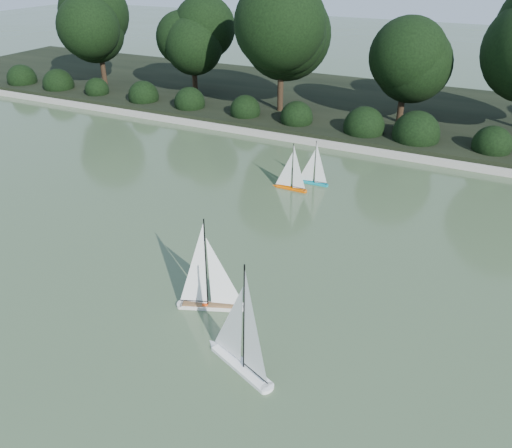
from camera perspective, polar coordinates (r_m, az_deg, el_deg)
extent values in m
plane|color=#36482B|center=(8.05, -8.83, -12.27)|extent=(80.00, 80.00, 0.00)
cube|color=gray|center=(15.23, 10.36, 8.73)|extent=(40.00, 0.35, 0.18)
cube|color=black|center=(18.92, 13.93, 12.56)|extent=(40.00, 8.00, 0.30)
cylinder|color=black|center=(22.21, -17.01, 16.17)|extent=(0.20, 0.20, 1.51)
sphere|color=black|center=(21.91, -17.74, 20.80)|extent=(2.38, 2.38, 2.38)
cylinder|color=black|center=(20.30, -6.99, 15.83)|extent=(0.20, 0.20, 1.37)
sphere|color=black|center=(19.99, -7.30, 20.55)|extent=(2.24, 2.24, 2.24)
cylinder|color=black|center=(17.67, 2.79, 14.50)|extent=(0.20, 0.20, 1.66)
sphere|color=black|center=(17.27, 2.96, 21.01)|extent=(2.66, 2.66, 2.66)
cylinder|color=black|center=(17.10, 16.16, 12.23)|extent=(0.20, 0.20, 1.26)
sphere|color=black|center=(16.75, 16.92, 17.37)|extent=(2.10, 2.10, 2.10)
sphere|color=black|center=(23.52, -24.71, 14.74)|extent=(1.10, 1.10, 1.10)
sphere|color=black|center=(22.06, -21.17, 14.60)|extent=(1.10, 1.10, 1.10)
sphere|color=black|center=(20.68, -17.14, 14.38)|extent=(1.10, 1.10, 1.10)
sphere|color=black|center=(19.42, -12.59, 14.05)|extent=(1.10, 1.10, 1.10)
sphere|color=black|center=(18.28, -7.45, 13.57)|extent=(1.10, 1.10, 1.10)
sphere|color=black|center=(17.31, -1.71, 12.91)|extent=(1.10, 1.10, 1.10)
sphere|color=black|center=(16.52, 4.61, 12.03)|extent=(1.10, 1.10, 1.10)
sphere|color=black|center=(15.94, 11.42, 10.92)|extent=(1.10, 1.10, 1.10)
sphere|color=black|center=(15.60, 18.57, 9.58)|extent=(1.10, 1.10, 1.10)
sphere|color=black|center=(15.52, 25.86, 8.05)|extent=(1.10, 1.10, 1.10)
cube|color=white|center=(7.41, -1.73, -15.75)|extent=(1.11, 0.63, 0.11)
cone|color=white|center=(7.78, -4.87, -13.19)|extent=(0.29, 0.29, 0.22)
cylinder|color=white|center=(7.12, 1.30, -18.12)|extent=(0.17, 0.17, 0.11)
cylinder|color=black|center=(6.76, -1.54, -10.48)|extent=(0.03, 0.03, 1.72)
cylinder|color=black|center=(7.16, -0.13, -16.33)|extent=(0.48, 0.21, 0.02)
cube|color=silver|center=(8.46, -5.18, -9.18)|extent=(1.03, 0.56, 0.10)
cone|color=silver|center=(8.39, -1.10, -9.42)|extent=(0.27, 0.27, 0.21)
cylinder|color=silver|center=(8.55, -8.62, -8.95)|extent=(0.16, 0.16, 0.10)
cube|color=olive|center=(8.43, -5.20, -8.88)|extent=(0.94, 0.49, 0.01)
cylinder|color=black|center=(7.97, -5.81, -4.36)|extent=(0.03, 0.03, 1.59)
cylinder|color=black|center=(8.44, -7.09, -8.45)|extent=(0.45, 0.19, 0.02)
cube|color=#D85000|center=(12.46, 4.00, 4.16)|extent=(0.77, 0.17, 0.08)
cone|color=#D85000|center=(12.62, 2.16, 4.56)|extent=(0.16, 0.16, 0.15)
cylinder|color=#D85000|center=(12.33, 5.63, 3.81)|extent=(0.09, 0.09, 0.08)
cylinder|color=black|center=(12.19, 4.27, 6.81)|extent=(0.02, 0.02, 1.18)
cylinder|color=black|center=(12.35, 4.89, 4.33)|extent=(0.35, 0.02, 0.01)
cube|color=#0B828C|center=(12.80, 6.53, 4.75)|extent=(0.73, 0.16, 0.07)
cone|color=#0B828C|center=(12.92, 4.76, 5.08)|extent=(0.15, 0.15, 0.14)
cylinder|color=#0B828C|center=(12.71, 8.08, 4.46)|extent=(0.09, 0.09, 0.07)
cylinder|color=black|center=(12.56, 6.84, 7.20)|extent=(0.01, 0.01, 1.12)
cylinder|color=black|center=(12.72, 7.38, 4.92)|extent=(0.33, 0.02, 0.01)
sphere|color=#EB3D0C|center=(8.49, -5.84, -9.48)|extent=(0.16, 0.16, 0.16)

